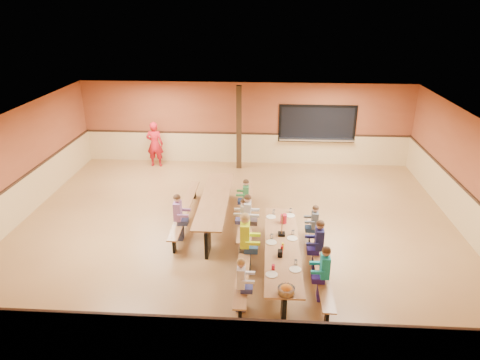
{
  "coord_description": "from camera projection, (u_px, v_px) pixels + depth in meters",
  "views": [
    {
      "loc": [
        0.75,
        -10.19,
        5.7
      ],
      "look_at": [
        0.08,
        0.52,
        1.15
      ],
      "focal_mm": 32.0,
      "sensor_mm": 36.0,
      "label": 1
    }
  ],
  "objects": [
    {
      "name": "ground",
      "position": [
        236.0,
        226.0,
        11.63
      ],
      "size": [
        12.0,
        12.0,
        0.0
      ],
      "primitive_type": "plane",
      "color": "olive",
      "rests_on": "ground"
    },
    {
      "name": "seated_adult_yellow",
      "position": [
        245.0,
        242.0,
        9.59
      ],
      "size": [
        0.45,
        0.37,
        1.37
      ],
      "primitive_type": null,
      "color": "#D8FF16",
      "rests_on": "ground"
    },
    {
      "name": "condiment_mustard",
      "position": [
        283.0,
        247.0,
        9.14
      ],
      "size": [
        0.06,
        0.06,
        0.17
      ],
      "primitive_type": "cylinder",
      "color": "yellow",
      "rests_on": "cafeteria_table_main"
    },
    {
      "name": "punch_pitcher",
      "position": [
        284.0,
        219.0,
        10.24
      ],
      "size": [
        0.16,
        0.16,
        0.22
      ],
      "primitive_type": "cylinder",
      "color": "#AE1728",
      "rests_on": "cafeteria_table_main"
    },
    {
      "name": "seated_child_tan_sec",
      "position": [
        244.0,
        219.0,
        10.84
      ],
      "size": [
        0.32,
        0.26,
        1.11
      ],
      "primitive_type": null,
      "color": "beige",
      "rests_on": "ground"
    },
    {
      "name": "seated_child_teal_right",
      "position": [
        324.0,
        274.0,
        8.58
      ],
      "size": [
        0.38,
        0.31,
        1.23
      ],
      "primitive_type": null,
      "color": "teal",
      "rests_on": "ground"
    },
    {
      "name": "seated_child_grey_left",
      "position": [
        248.0,
        218.0,
        10.78
      ],
      "size": [
        0.38,
        0.31,
        1.23
      ],
      "primitive_type": null,
      "color": "silver",
      "rests_on": "ground"
    },
    {
      "name": "room_envelope",
      "position": [
        236.0,
        203.0,
        11.36
      ],
      "size": [
        12.04,
        10.04,
        3.02
      ],
      "color": "brown",
      "rests_on": "ground"
    },
    {
      "name": "cafeteria_table_second",
      "position": [
        215.0,
        205.0,
        11.64
      ],
      "size": [
        1.91,
        3.7,
        0.74
      ],
      "color": "#99663C",
      "rests_on": "ground"
    },
    {
      "name": "standing_woman",
      "position": [
        155.0,
        144.0,
        15.55
      ],
      "size": [
        0.62,
        0.41,
        1.67
      ],
      "primitive_type": "imported",
      "rotation": [
        0.0,
        0.0,
        3.12
      ],
      "color": "#B3141D",
      "rests_on": "ground"
    },
    {
      "name": "chip_bowl",
      "position": [
        286.0,
        290.0,
        7.79
      ],
      "size": [
        0.32,
        0.32,
        0.15
      ],
      "primitive_type": null,
      "color": "orange",
      "rests_on": "cafeteria_table_main"
    },
    {
      "name": "kitchen_pass_through",
      "position": [
        317.0,
        125.0,
        15.46
      ],
      "size": [
        2.78,
        0.28,
        1.38
      ],
      "color": "black",
      "rests_on": "ground"
    },
    {
      "name": "cafeteria_table_main",
      "position": [
        282.0,
        254.0,
        9.42
      ],
      "size": [
        1.91,
        3.7,
        0.74
      ],
      "color": "#99663C",
      "rests_on": "ground"
    },
    {
      "name": "seated_child_green_sec",
      "position": [
        246.0,
        199.0,
        11.88
      ],
      "size": [
        0.34,
        0.28,
        1.15
      ],
      "primitive_type": null,
      "color": "#307139",
      "rests_on": "ground"
    },
    {
      "name": "seated_child_navy_right",
      "position": [
        319.0,
        246.0,
        9.54
      ],
      "size": [
        0.39,
        0.32,
        1.25
      ],
      "primitive_type": null,
      "color": "#1B1A4D",
      "rests_on": "ground"
    },
    {
      "name": "table_paddle",
      "position": [
        282.0,
        230.0,
        9.69
      ],
      "size": [
        0.16,
        0.16,
        0.56
      ],
      "color": "black",
      "rests_on": "cafeteria_table_main"
    },
    {
      "name": "place_settings",
      "position": [
        282.0,
        243.0,
        9.32
      ],
      "size": [
        0.65,
        3.3,
        0.11
      ],
      "primitive_type": null,
      "color": "beige",
      "rests_on": "cafeteria_table_main"
    },
    {
      "name": "condiment_ketchup",
      "position": [
        282.0,
        249.0,
        9.03
      ],
      "size": [
        0.06,
        0.06,
        0.17
      ],
      "primitive_type": "cylinder",
      "color": "#B2140F",
      "rests_on": "cafeteria_table_main"
    },
    {
      "name": "seated_child_purple_sec",
      "position": [
        178.0,
        218.0,
        10.78
      ],
      "size": [
        0.39,
        0.32,
        1.24
      ],
      "primitive_type": null,
      "color": "#99629E",
      "rests_on": "ground"
    },
    {
      "name": "seated_child_char_right",
      "position": [
        314.0,
        227.0,
        10.46
      ],
      "size": [
        0.33,
        0.27,
        1.13
      ],
      "primitive_type": null,
      "color": "#4F5559",
      "rests_on": "ground"
    },
    {
      "name": "napkin_dispenser",
      "position": [
        280.0,
        253.0,
        8.93
      ],
      "size": [
        0.1,
        0.14,
        0.13
      ],
      "primitive_type": "cube",
      "color": "black",
      "rests_on": "cafeteria_table_main"
    },
    {
      "name": "seated_child_white_left",
      "position": [
        241.0,
        285.0,
        8.31
      ],
      "size": [
        0.34,
        0.28,
        1.16
      ],
      "primitive_type": null,
      "color": "white",
      "rests_on": "ground"
    },
    {
      "name": "structural_post",
      "position": [
        239.0,
        128.0,
        15.1
      ],
      "size": [
        0.18,
        0.18,
        3.0
      ],
      "primitive_type": "cube",
      "color": "black",
      "rests_on": "ground"
    }
  ]
}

